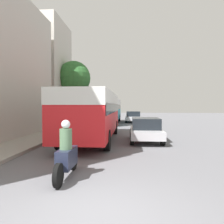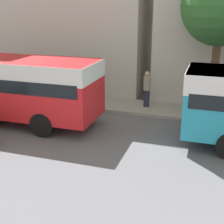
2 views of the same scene
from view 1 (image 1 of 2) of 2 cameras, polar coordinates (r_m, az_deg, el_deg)
name	(u,v)px [view 1 (image 1 of 2)]	position (r m, az deg, el deg)	size (l,w,h in m)	color
ground_plane	(97,218)	(4.64, -4.02, -25.84)	(120.00, 120.00, 0.00)	slate
building_far_terrace	(40,74)	(24.59, -18.18, 9.31)	(5.12, 6.01, 10.86)	beige
bus_lead	(93,110)	(13.45, -4.89, 0.61)	(2.60, 9.74, 2.89)	red
bus_following	(108,108)	(26.34, -0.97, 1.13)	(2.67, 9.05, 2.87)	teal
motorcycle_behind_lead	(67,155)	(6.69, -11.79, -10.94)	(0.38, 2.24, 1.73)	#1E2338
car_crossing	(133,116)	(27.95, 5.55, -1.17)	(1.97, 4.14, 1.40)	#B7B7BC
car_far_curb	(146,129)	(13.17, 8.79, -4.45)	(1.87, 3.88, 1.40)	#B7B7BC
pedestrian_near_curb	(66,117)	(20.39, -11.94, -1.30)	(0.36, 0.36, 1.81)	#232838
street_tree	(74,78)	(23.57, -9.95, 8.70)	(3.51, 3.51, 6.66)	brown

